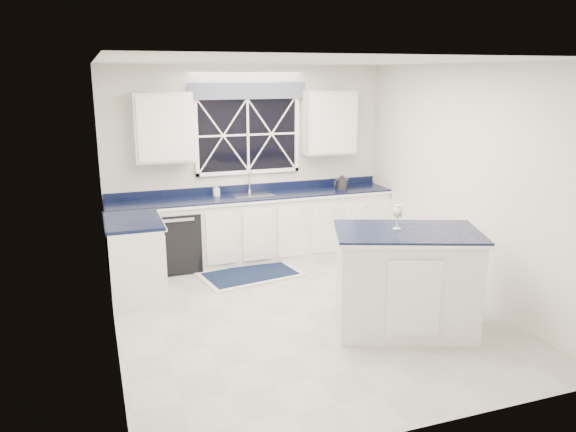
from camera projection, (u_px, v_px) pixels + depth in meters
name	position (u px, v px, depth m)	size (l,w,h in m)	color
ground	(304.00, 312.00, 6.25)	(4.50, 4.50, 0.00)	#AAAAA5
back_wall	(247.00, 163.00, 7.97)	(4.00, 0.10, 2.70)	silver
base_cabinets	(234.00, 234.00, 7.66)	(3.99, 1.60, 0.90)	white
countertop	(254.00, 196.00, 7.80)	(3.98, 0.64, 0.04)	black
dishwasher	(176.00, 239.00, 7.57)	(0.60, 0.58, 0.82)	black
window	(248.00, 129.00, 7.80)	(1.65, 0.09, 1.26)	black
upper_cabinets	(250.00, 125.00, 7.67)	(3.10, 0.34, 0.90)	white
faucet	(250.00, 181.00, 7.93)	(0.05, 0.20, 0.30)	#BCBDBF
island	(405.00, 281.00, 5.71)	(1.64, 1.30, 1.07)	white
rug	(250.00, 274.00, 7.40)	(1.40, 0.99, 0.02)	beige
kettle	(342.00, 182.00, 8.19)	(0.29, 0.23, 0.21)	#2B2B2D
wine_glass	(397.00, 213.00, 5.60)	(0.10, 0.10, 0.24)	silver
soap_bottle	(216.00, 190.00, 7.71)	(0.08, 0.08, 0.17)	silver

